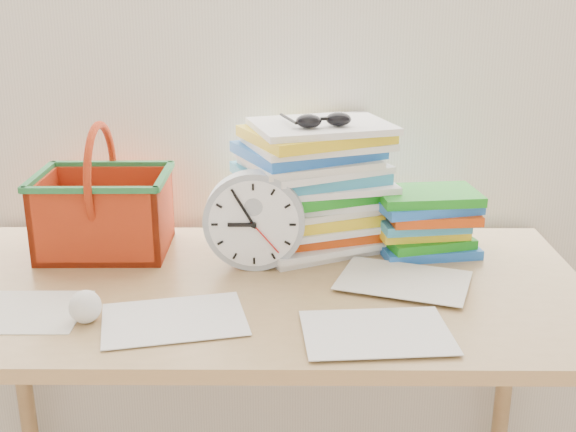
{
  "coord_description": "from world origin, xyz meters",
  "views": [
    {
      "loc": [
        0.08,
        0.2,
        1.37
      ],
      "look_at": [
        0.07,
        1.6,
        0.9
      ],
      "focal_mm": 45.0,
      "sensor_mm": 36.0,
      "label": 1
    }
  ],
  "objects_px": {
    "book_stack": "(426,221)",
    "desk": "(256,315)",
    "basket": "(102,190)",
    "paper_stack": "(314,185)",
    "clock": "(254,221)"
  },
  "relations": [
    {
      "from": "basket",
      "to": "paper_stack",
      "type": "bearing_deg",
      "value": 3.68
    },
    {
      "from": "paper_stack",
      "to": "book_stack",
      "type": "distance_m",
      "value": 0.27
    },
    {
      "from": "book_stack",
      "to": "basket",
      "type": "height_order",
      "value": "basket"
    },
    {
      "from": "clock",
      "to": "basket",
      "type": "height_order",
      "value": "basket"
    },
    {
      "from": "desk",
      "to": "paper_stack",
      "type": "distance_m",
      "value": 0.35
    },
    {
      "from": "clock",
      "to": "book_stack",
      "type": "distance_m",
      "value": 0.41
    },
    {
      "from": "paper_stack",
      "to": "clock",
      "type": "xyz_separation_m",
      "value": [
        -0.13,
        -0.14,
        -0.04
      ]
    },
    {
      "from": "book_stack",
      "to": "desk",
      "type": "bearing_deg",
      "value": -154.11
    },
    {
      "from": "clock",
      "to": "desk",
      "type": "bearing_deg",
      "value": -85.89
    },
    {
      "from": "basket",
      "to": "clock",
      "type": "bearing_deg",
      "value": -17.13
    },
    {
      "from": "paper_stack",
      "to": "clock",
      "type": "relative_size",
      "value": 1.54
    },
    {
      "from": "desk",
      "to": "book_stack",
      "type": "xyz_separation_m",
      "value": [
        0.39,
        0.19,
        0.15
      ]
    },
    {
      "from": "desk",
      "to": "basket",
      "type": "relative_size",
      "value": 4.69
    },
    {
      "from": "paper_stack",
      "to": "basket",
      "type": "bearing_deg",
      "value": -175.57
    },
    {
      "from": "clock",
      "to": "book_stack",
      "type": "bearing_deg",
      "value": 14.44
    }
  ]
}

